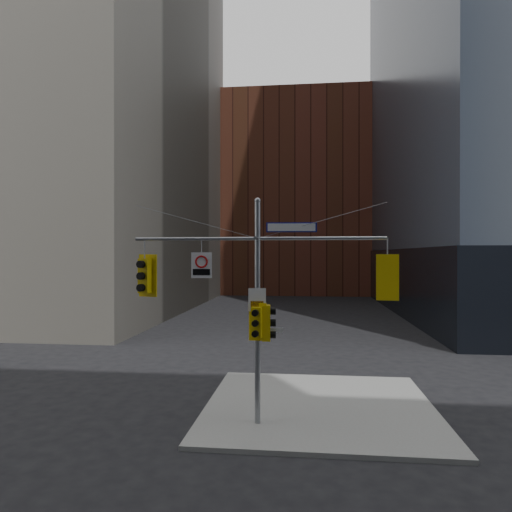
% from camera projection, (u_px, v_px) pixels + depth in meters
% --- Properties ---
extents(ground, '(160.00, 160.00, 0.00)m').
position_uv_depth(ground, '(250.00, 455.00, 12.47)').
color(ground, black).
rests_on(ground, ground).
extents(sidewalk_corner, '(8.00, 8.00, 0.15)m').
position_uv_depth(sidewalk_corner, '(319.00, 407.00, 16.23)').
color(sidewalk_corner, gray).
rests_on(sidewalk_corner, ground).
extents(brick_midrise, '(26.00, 20.00, 28.00)m').
position_uv_depth(brick_midrise, '(297.00, 199.00, 70.07)').
color(brick_midrise, brown).
rests_on(brick_midrise, ground).
extents(signal_assembly, '(8.00, 0.80, 7.30)m').
position_uv_depth(signal_assembly, '(257.00, 288.00, 14.44)').
color(signal_assembly, gray).
rests_on(signal_assembly, ground).
extents(traffic_light_west_arm, '(0.66, 0.61, 1.40)m').
position_uv_depth(traffic_light_west_arm, '(145.00, 276.00, 14.86)').
color(traffic_light_west_arm, gold).
rests_on(traffic_light_west_arm, ground).
extents(traffic_light_east_arm, '(0.67, 0.58, 1.41)m').
position_uv_depth(traffic_light_east_arm, '(387.00, 277.00, 13.99)').
color(traffic_light_east_arm, gold).
rests_on(traffic_light_east_arm, ground).
extents(traffic_light_pole_side, '(0.45, 0.38, 1.12)m').
position_uv_depth(traffic_light_pole_side, '(268.00, 323.00, 14.42)').
color(traffic_light_pole_side, gold).
rests_on(traffic_light_pole_side, ground).
extents(traffic_light_pole_front, '(0.57, 0.48, 1.19)m').
position_uv_depth(traffic_light_pole_front, '(257.00, 323.00, 14.18)').
color(traffic_light_pole_front, gold).
rests_on(traffic_light_pole_front, ground).
extents(street_sign_blade, '(1.59, 0.16, 0.31)m').
position_uv_depth(street_sign_blade, '(292.00, 227.00, 14.32)').
color(street_sign_blade, navy).
rests_on(street_sign_blade, ground).
extents(regulatory_sign_arm, '(0.66, 0.12, 0.83)m').
position_uv_depth(regulatory_sign_arm, '(201.00, 264.00, 14.62)').
color(regulatory_sign_arm, silver).
rests_on(regulatory_sign_arm, ground).
extents(regulatory_sign_pole, '(0.55, 0.09, 0.73)m').
position_uv_depth(regulatory_sign_pole, '(257.00, 300.00, 14.33)').
color(regulatory_sign_pole, silver).
rests_on(regulatory_sign_pole, ground).
extents(street_blade_ew, '(0.71, 0.07, 0.14)m').
position_uv_depth(street_blade_ew, '(272.00, 330.00, 14.40)').
color(street_blade_ew, silver).
rests_on(street_blade_ew, ground).
extents(street_blade_ns, '(0.07, 0.68, 0.14)m').
position_uv_depth(street_blade_ns, '(259.00, 341.00, 14.90)').
color(street_blade_ns, '#145926').
rests_on(street_blade_ns, ground).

